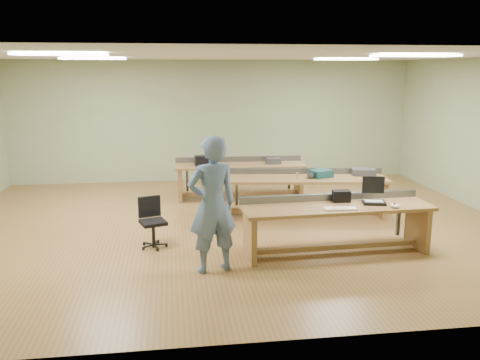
# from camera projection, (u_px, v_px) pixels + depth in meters

# --- Properties ---
(floor) EXTENTS (10.00, 10.00, 0.00)m
(floor) POSITION_uv_depth(u_px,v_px,m) (233.00, 226.00, 9.17)
(floor) COLOR olive
(floor) RESTS_ON ground
(ceiling) EXTENTS (10.00, 10.00, 0.00)m
(ceiling) POSITION_uv_depth(u_px,v_px,m) (233.00, 55.00, 8.53)
(ceiling) COLOR silver
(ceiling) RESTS_ON wall_back
(wall_back) EXTENTS (10.00, 0.04, 3.00)m
(wall_back) POSITION_uv_depth(u_px,v_px,m) (214.00, 121.00, 12.72)
(wall_back) COLOR gray
(wall_back) RESTS_ON floor
(wall_front) EXTENTS (10.00, 0.04, 3.00)m
(wall_front) POSITION_uv_depth(u_px,v_px,m) (283.00, 202.00, 4.98)
(wall_front) COLOR gray
(wall_front) RESTS_ON floor
(fluor_panels) EXTENTS (6.20, 3.50, 0.03)m
(fluor_panels) POSITION_uv_depth(u_px,v_px,m) (233.00, 57.00, 8.54)
(fluor_panels) COLOR white
(fluor_panels) RESTS_ON ceiling
(workbench_front) EXTENTS (2.93, 0.90, 0.86)m
(workbench_front) POSITION_uv_depth(u_px,v_px,m) (336.00, 217.00, 7.76)
(workbench_front) COLOR olive
(workbench_front) RESTS_ON floor
(workbench_mid) EXTENTS (3.20, 1.22, 0.86)m
(workbench_mid) POSITION_uv_depth(u_px,v_px,m) (305.00, 187.00, 9.78)
(workbench_mid) COLOR olive
(workbench_mid) RESTS_ON floor
(workbench_back) EXTENTS (2.83, 0.84, 0.86)m
(workbench_back) POSITION_uv_depth(u_px,v_px,m) (240.00, 173.00, 11.11)
(workbench_back) COLOR olive
(workbench_back) RESTS_ON floor
(person) EXTENTS (0.80, 0.64, 1.92)m
(person) POSITION_uv_depth(u_px,v_px,m) (212.00, 205.00, 6.95)
(person) COLOR slate
(person) RESTS_ON floor
(laptop_base) EXTENTS (0.39, 0.35, 0.04)m
(laptop_base) POSITION_uv_depth(u_px,v_px,m) (374.00, 202.00, 7.81)
(laptop_base) COLOR black
(laptop_base) RESTS_ON workbench_front
(laptop_screen) EXTENTS (0.33, 0.09, 0.27)m
(laptop_screen) POSITION_uv_depth(u_px,v_px,m) (373.00, 185.00, 7.88)
(laptop_screen) COLOR black
(laptop_screen) RESTS_ON laptop_base
(keyboard) EXTENTS (0.48, 0.19, 0.03)m
(keyboard) POSITION_uv_depth(u_px,v_px,m) (340.00, 209.00, 7.47)
(keyboard) COLOR white
(keyboard) RESTS_ON workbench_front
(trackball_mouse) EXTENTS (0.16, 0.18, 0.06)m
(trackball_mouse) POSITION_uv_depth(u_px,v_px,m) (395.00, 206.00, 7.58)
(trackball_mouse) COLOR white
(trackball_mouse) RESTS_ON workbench_front
(camera_bag) EXTENTS (0.27, 0.18, 0.18)m
(camera_bag) POSITION_uv_depth(u_px,v_px,m) (341.00, 196.00, 7.90)
(camera_bag) COLOR black
(camera_bag) RESTS_ON workbench_front
(task_chair) EXTENTS (0.54, 0.54, 0.80)m
(task_chair) POSITION_uv_depth(u_px,v_px,m) (153.00, 229.00, 8.06)
(task_chair) COLOR black
(task_chair) RESTS_ON floor
(parts_bin_teal) EXTENTS (0.47, 0.41, 0.14)m
(parts_bin_teal) POSITION_uv_depth(u_px,v_px,m) (321.00, 173.00, 9.73)
(parts_bin_teal) COLOR #164348
(parts_bin_teal) RESTS_ON workbench_mid
(parts_bin_grey) EXTENTS (0.49, 0.35, 0.12)m
(parts_bin_grey) POSITION_uv_depth(u_px,v_px,m) (363.00, 172.00, 9.92)
(parts_bin_grey) COLOR #353537
(parts_bin_grey) RESTS_ON workbench_mid
(mug) EXTENTS (0.18, 0.18, 0.11)m
(mug) POSITION_uv_depth(u_px,v_px,m) (310.00, 176.00, 9.60)
(mug) COLOR #353537
(mug) RESTS_ON workbench_mid
(drinks_can) EXTENTS (0.06, 0.06, 0.11)m
(drinks_can) POSITION_uv_depth(u_px,v_px,m) (297.00, 176.00, 9.58)
(drinks_can) COLOR silver
(drinks_can) RESTS_ON workbench_mid
(storage_box_back) EXTENTS (0.38, 0.29, 0.20)m
(storage_box_back) POSITION_uv_depth(u_px,v_px,m) (203.00, 161.00, 10.89)
(storage_box_back) COLOR black
(storage_box_back) RESTS_ON workbench_back
(tray_back) EXTENTS (0.31, 0.23, 0.12)m
(tray_back) POSITION_uv_depth(u_px,v_px,m) (273.00, 161.00, 11.10)
(tray_back) COLOR #353537
(tray_back) RESTS_ON workbench_back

